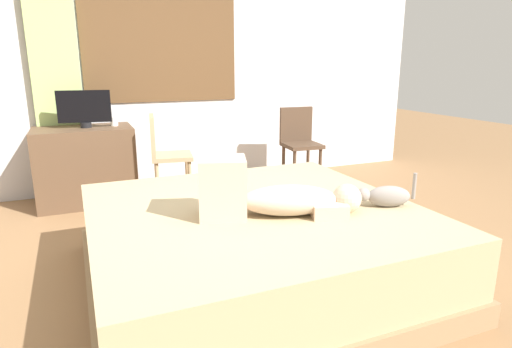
{
  "coord_description": "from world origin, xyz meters",
  "views": [
    {
      "loc": [
        -0.9,
        -2.28,
        1.35
      ],
      "look_at": [
        0.16,
        0.22,
        0.64
      ],
      "focal_mm": 30.35,
      "sensor_mm": 36.0,
      "label": 1
    }
  ],
  "objects": [
    {
      "name": "cup",
      "position": [
        -0.53,
        2.14,
        0.78
      ],
      "size": [
        0.07,
        0.07,
        0.09
      ],
      "primitive_type": "cylinder",
      "color": "white",
      "rests_on": "desk"
    },
    {
      "name": "tv_monitor",
      "position": [
        -0.79,
        2.12,
        0.92
      ],
      "size": [
        0.48,
        0.1,
        0.35
      ],
      "color": "black",
      "rests_on": "desk"
    },
    {
      "name": "bed",
      "position": [
        0.06,
        0.02,
        0.24
      ],
      "size": [
        1.96,
        1.93,
        0.49
      ],
      "color": "#997A56",
      "rests_on": "ground"
    },
    {
      "name": "back_wall_with_window",
      "position": [
        0.0,
        2.51,
        1.45
      ],
      "size": [
        6.4,
        0.14,
        2.9
      ],
      "color": "silver",
      "rests_on": "ground"
    },
    {
      "name": "cat",
      "position": [
        0.8,
        -0.28,
        0.56
      ],
      "size": [
        0.34,
        0.2,
        0.21
      ],
      "color": "gray",
      "rests_on": "bed"
    },
    {
      "name": "chair_by_desk",
      "position": [
        -0.13,
        1.81,
        0.51
      ],
      "size": [
        0.44,
        0.44,
        0.86
      ],
      "color": "tan",
      "rests_on": "ground"
    },
    {
      "name": "desk",
      "position": [
        -0.83,
        2.12,
        0.37
      ],
      "size": [
        0.9,
        0.56,
        0.74
      ],
      "color": "brown",
      "rests_on": "ground"
    },
    {
      "name": "curtain_left",
      "position": [
        -1.01,
        2.4,
        1.32
      ],
      "size": [
        0.44,
        0.06,
        2.64
      ],
      "primitive_type": "cube",
      "color": "#ADCC75",
      "rests_on": "ground"
    },
    {
      "name": "person_lying",
      "position": [
        0.11,
        -0.14,
        0.6
      ],
      "size": [
        0.93,
        0.5,
        0.34
      ],
      "color": "#CCB299",
      "rests_on": "bed"
    },
    {
      "name": "chair_spare",
      "position": [
        1.39,
        1.89,
        0.51
      ],
      "size": [
        0.4,
        0.4,
        0.86
      ],
      "color": "#4C3828",
      "rests_on": "ground"
    },
    {
      "name": "ground_plane",
      "position": [
        0.0,
        0.0,
        0.0
      ],
      "size": [
        16.0,
        16.0,
        0.0
      ],
      "primitive_type": "plane",
      "color": "olive"
    }
  ]
}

